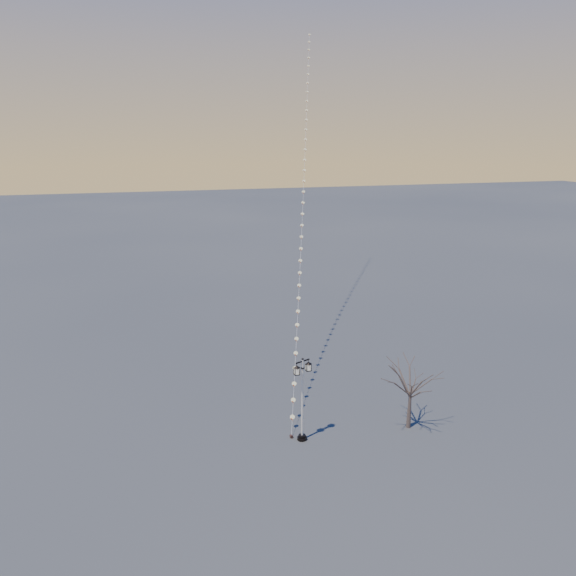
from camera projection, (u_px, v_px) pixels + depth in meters
name	position (u px, v px, depth m)	size (l,w,h in m)	color
ground	(309.00, 449.00, 30.23)	(300.00, 300.00, 0.00)	#434443
street_lamp	(302.00, 395.00, 30.47)	(1.21, 0.76, 5.01)	black
bare_tree	(411.00, 382.00, 31.75)	(2.55, 2.55, 4.24)	#4D3F36
kite_train	(303.00, 169.00, 46.50)	(13.38, 37.67, 28.07)	#321E17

